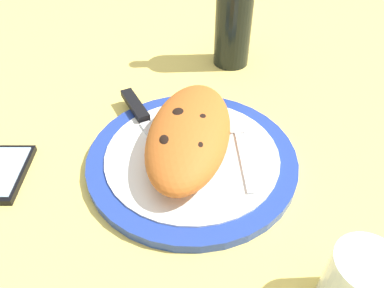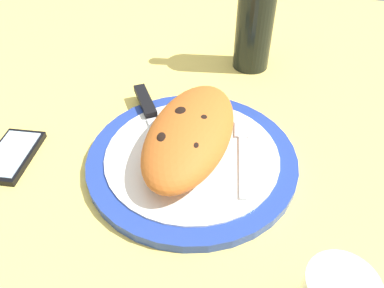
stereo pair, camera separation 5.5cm
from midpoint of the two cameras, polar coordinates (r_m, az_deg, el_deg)
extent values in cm
cube|color=#EACC60|center=(59.10, 2.69, -3.96)|extent=(150.00, 150.00, 3.00)
cylinder|color=#233D99|center=(57.48, 2.76, -2.39)|extent=(31.68, 31.68, 1.54)
cylinder|color=white|center=(56.84, 2.79, -1.73)|extent=(26.20, 26.20, 0.30)
ellipsoid|color=#C16023|center=(55.30, 2.57, 1.47)|extent=(24.56, 12.86, 6.39)
ellipsoid|color=black|center=(53.83, 4.32, 3.69)|extent=(3.21, 2.93, 0.92)
ellipsoid|color=black|center=(52.46, 3.28, 2.59)|extent=(2.50, 2.15, 0.83)
ellipsoid|color=black|center=(54.69, 1.48, 4.51)|extent=(3.89, 3.67, 1.07)
ellipsoid|color=black|center=(50.09, 3.54, -0.21)|extent=(2.38, 1.90, 0.75)
ellipsoid|color=black|center=(50.98, -1.11, 0.74)|extent=(3.28, 3.05, 0.92)
cube|color=silver|center=(55.50, 10.41, -3.40)|extent=(12.44, 3.17, 0.40)
cube|color=silver|center=(61.55, 10.01, 2.07)|extent=(4.33, 2.89, 0.40)
cube|color=silver|center=(57.67, -1.44, -0.43)|extent=(13.08, 9.74, 0.40)
cube|color=black|center=(66.32, -4.71, 6.41)|extent=(8.52, 6.76, 1.20)
cube|color=black|center=(63.51, -23.34, -1.75)|extent=(11.99, 7.76, 1.00)
cube|color=silver|center=(63.14, -23.48, -1.37)|extent=(10.53, 6.64, 0.16)
cylinder|color=black|center=(77.84, 11.61, 17.72)|extent=(7.29, 7.29, 19.67)
camera|label=1|loc=(0.03, -87.13, 2.60)|focal=35.40mm
camera|label=2|loc=(0.03, 92.87, -2.60)|focal=35.40mm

